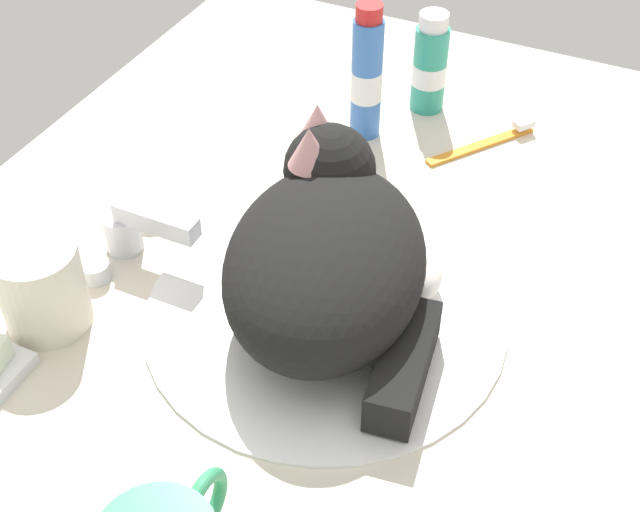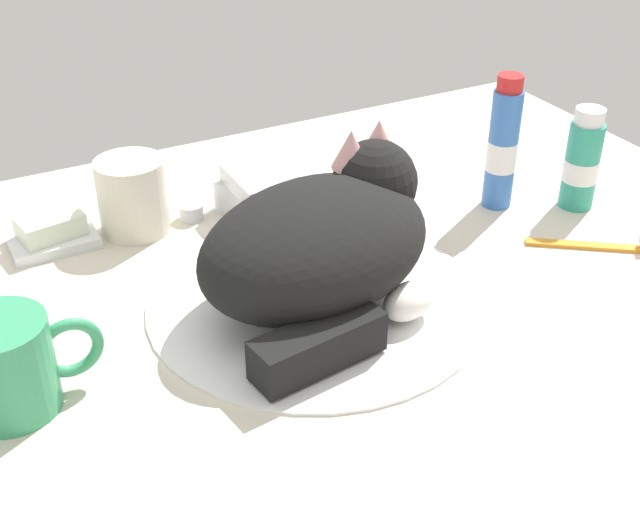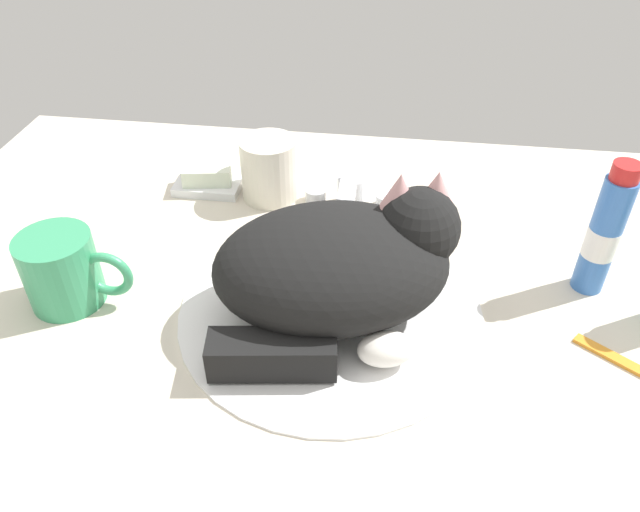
{
  "view_description": "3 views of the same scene",
  "coord_description": "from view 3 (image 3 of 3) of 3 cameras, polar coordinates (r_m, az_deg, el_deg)",
  "views": [
    {
      "loc": [
        -50.09,
        -23.23,
        57.42
      ],
      "look_at": [
        0.68,
        0.82,
        6.32
      ],
      "focal_mm": 49.83,
      "sensor_mm": 36.0,
      "label": 1
    },
    {
      "loc": [
        -31.04,
        -60.04,
        46.47
      ],
      "look_at": [
        0.4,
        -0.18,
        5.23
      ],
      "focal_mm": 47.68,
      "sensor_mm": 36.0,
      "label": 2
    },
    {
      "loc": [
        5.34,
        -47.36,
        45.18
      ],
      "look_at": [
        -1.68,
        3.67,
        4.63
      ],
      "focal_mm": 34.22,
      "sensor_mm": 36.0,
      "label": 3
    }
  ],
  "objects": [
    {
      "name": "coffee_mug",
      "position": [
        0.7,
        -22.84,
        -1.25
      ],
      "size": [
        11.88,
        7.88,
        8.23
      ],
      "color": "#389966",
      "rests_on": "ground_plane"
    },
    {
      "name": "toothpaste_bottle",
      "position": [
        0.71,
        25.04,
        1.94
      ],
      "size": [
        3.44,
        3.44,
        15.66
      ],
      "color": "#3870C6",
      "rests_on": "ground_plane"
    },
    {
      "name": "faucet",
      "position": [
        0.8,
        2.81,
        6.01
      ],
      "size": [
        12.25,
        10.22,
        5.97
      ],
      "color": "silver",
      "rests_on": "ground_plane"
    },
    {
      "name": "soap_dish",
      "position": [
        0.87,
        -10.32,
        6.65
      ],
      "size": [
        9.0,
        6.4,
        1.2
      ],
      "primitive_type": "cube",
      "color": "white",
      "rests_on": "ground_plane"
    },
    {
      "name": "rinse_cup",
      "position": [
        0.82,
        -4.78,
        8.1
      ],
      "size": [
        7.51,
        7.51,
        8.37
      ],
      "color": "silver",
      "rests_on": "ground_plane"
    },
    {
      "name": "sink_basin",
      "position": [
        0.65,
        1.02,
        -5.07
      ],
      "size": [
        32.44,
        32.44,
        0.6
      ],
      "primitive_type": "cylinder",
      "color": "white",
      "rests_on": "ground_plane"
    },
    {
      "name": "soap_bar",
      "position": [
        0.86,
        -10.45,
        7.66
      ],
      "size": [
        7.18,
        5.42,
        2.37
      ],
      "primitive_type": "cube",
      "rotation": [
        0.0,
        0.0,
        0.17
      ],
      "color": "silver",
      "rests_on": "soap_dish"
    },
    {
      "name": "ground_plane",
      "position": [
        0.67,
        1.0,
        -6.2
      ],
      "size": [
        110.0,
        82.5,
        3.0
      ],
      "primitive_type": "cube",
      "color": "beige"
    },
    {
      "name": "cat",
      "position": [
        0.61,
        2.13,
        -0.74
      ],
      "size": [
        27.6,
        23.15,
        14.34
      ],
      "color": "black",
      "rests_on": "sink_basin"
    }
  ]
}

